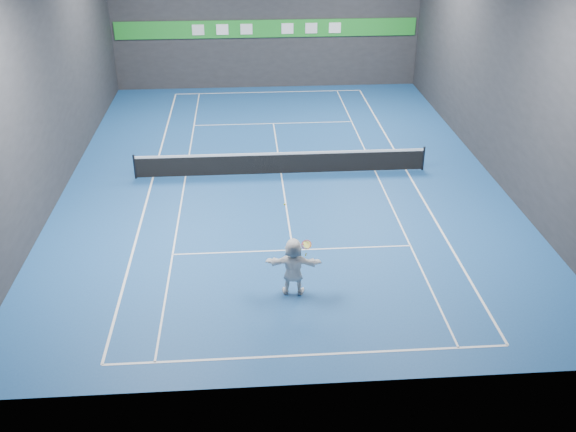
{
  "coord_description": "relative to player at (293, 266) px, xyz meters",
  "views": [
    {
      "loc": [
        -1.54,
        -25.28,
        11.4
      ],
      "look_at": [
        -0.19,
        -6.71,
        1.5
      ],
      "focal_mm": 40.0,
      "sensor_mm": 36.0,
      "label": 1
    }
  ],
  "objects": [
    {
      "name": "baseline_far",
      "position": [
        0.19,
        20.8,
        -0.93
      ],
      "size": [
        10.98,
        0.08,
        0.01
      ],
      "primitive_type": "cube",
      "color": "white",
      "rests_on": "ground"
    },
    {
      "name": "sideline_doubles_right",
      "position": [
        5.68,
        8.91,
        -0.93
      ],
      "size": [
        0.08,
        23.78,
        0.01
      ],
      "primitive_type": "cube",
      "color": "white",
      "rests_on": "ground"
    },
    {
      "name": "sideline_singles_left",
      "position": [
        -3.92,
        8.91,
        -0.93
      ],
      "size": [
        0.06,
        23.78,
        0.01
      ],
      "primitive_type": "cube",
      "color": "white",
      "rests_on": "ground"
    },
    {
      "name": "sideline_doubles_left",
      "position": [
        -5.3,
        8.91,
        -0.93
      ],
      "size": [
        0.08,
        23.78,
        0.01
      ],
      "primitive_type": "cube",
      "color": "white",
      "rests_on": "ground"
    },
    {
      "name": "tennis_ball",
      "position": [
        -0.26,
        -0.05,
        2.14
      ],
      "size": [
        0.06,
        0.06,
        0.06
      ],
      "primitive_type": "sphere",
      "color": "#C3E626",
      "rests_on": "player"
    },
    {
      "name": "tennis_racket",
      "position": [
        0.39,
        0.05,
        0.69
      ],
      "size": [
        0.42,
        0.35,
        0.59
      ],
      "color": "red",
      "rests_on": "player"
    },
    {
      "name": "wall_left",
      "position": [
        -8.81,
        8.91,
        3.56
      ],
      "size": [
        0.1,
        26.0,
        9.0
      ],
      "primitive_type": "cube",
      "color": "#262729",
      "rests_on": "ground"
    },
    {
      "name": "ground",
      "position": [
        0.19,
        8.91,
        -0.94
      ],
      "size": [
        26.0,
        26.0,
        0.0
      ],
      "primitive_type": "plane",
      "color": "navy",
      "rests_on": "ground"
    },
    {
      "name": "sideline_singles_right",
      "position": [
        4.3,
        8.91,
        -0.93
      ],
      "size": [
        0.06,
        23.78,
        0.01
      ],
      "primitive_type": "cube",
      "color": "white",
      "rests_on": "ground"
    },
    {
      "name": "wall_back",
      "position": [
        0.19,
        21.91,
        3.56
      ],
      "size": [
        18.0,
        0.1,
        9.0
      ],
      "primitive_type": "cube",
      "color": "#262729",
      "rests_on": "ground"
    },
    {
      "name": "wall_right",
      "position": [
        9.19,
        8.91,
        3.56
      ],
      "size": [
        0.1,
        26.0,
        9.0
      ],
      "primitive_type": "cube",
      "color": "#262729",
      "rests_on": "ground"
    },
    {
      "name": "service_line_far",
      "position": [
        0.19,
        15.31,
        -0.93
      ],
      "size": [
        8.23,
        0.06,
        0.01
      ],
      "primitive_type": "cube",
      "color": "white",
      "rests_on": "ground"
    },
    {
      "name": "service_line_near",
      "position": [
        0.19,
        2.51,
        -0.93
      ],
      "size": [
        8.23,
        0.06,
        0.01
      ],
      "primitive_type": "cube",
      "color": "white",
      "rests_on": "ground"
    },
    {
      "name": "tennis_net",
      "position": [
        0.19,
        8.91,
        -0.4
      ],
      "size": [
        12.5,
        0.1,
        1.07
      ],
      "color": "black",
      "rests_on": "ground"
    },
    {
      "name": "sponsor_banner",
      "position": [
        0.19,
        21.85,
        2.56
      ],
      "size": [
        17.64,
        0.11,
        1.0
      ],
      "color": "#1F9129",
      "rests_on": "wall_back"
    },
    {
      "name": "player",
      "position": [
        0.0,
        0.0,
        0.0
      ],
      "size": [
        1.79,
        0.74,
        1.87
      ],
      "primitive_type": "imported",
      "rotation": [
        0.0,
        0.0,
        3.03
      ],
      "color": "white",
      "rests_on": "ground"
    },
    {
      "name": "center_service_line",
      "position": [
        0.19,
        8.91,
        -0.93
      ],
      "size": [
        0.06,
        12.8,
        0.01
      ],
      "primitive_type": "cube",
      "color": "white",
      "rests_on": "ground"
    },
    {
      "name": "wall_front",
      "position": [
        0.19,
        -4.09,
        3.56
      ],
      "size": [
        18.0,
        0.1,
        9.0
      ],
      "primitive_type": "cube",
      "color": "#262729",
      "rests_on": "ground"
    },
    {
      "name": "baseline_near",
      "position": [
        0.19,
        -2.98,
        -0.93
      ],
      "size": [
        10.98,
        0.08,
        0.01
      ],
      "primitive_type": "cube",
      "color": "white",
      "rests_on": "ground"
    }
  ]
}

